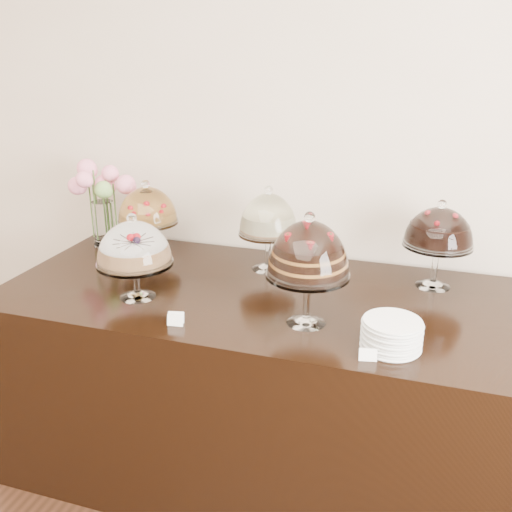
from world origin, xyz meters
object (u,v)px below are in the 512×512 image
(cake_stand_fruit_tart, at_px, (147,208))
(plate_stack, at_px, (392,334))
(cake_stand_cheesecake, at_px, (268,218))
(cake_stand_choco_layer, at_px, (308,253))
(display_counter, at_px, (259,382))
(flower_vase, at_px, (101,195))
(cake_stand_sugar_sponge, at_px, (134,247))
(cake_stand_dark_choco, at_px, (439,231))

(cake_stand_fruit_tart, distance_m, plate_stack, 1.39)
(cake_stand_cheesecake, bearing_deg, cake_stand_choco_layer, -58.42)
(display_counter, relative_size, flower_vase, 5.03)
(display_counter, distance_m, plate_stack, 0.83)
(cake_stand_sugar_sponge, bearing_deg, flower_vase, 131.96)
(display_counter, xyz_separation_m, cake_stand_fruit_tart, (-0.67, 0.28, 0.68))
(display_counter, distance_m, cake_stand_choco_layer, 0.80)
(cake_stand_sugar_sponge, relative_size, cake_stand_choco_layer, 0.83)
(cake_stand_choco_layer, bearing_deg, cake_stand_fruit_tart, 151.37)
(cake_stand_cheesecake, height_order, plate_stack, cake_stand_cheesecake)
(cake_stand_sugar_sponge, distance_m, cake_stand_cheesecake, 0.63)
(cake_stand_choco_layer, distance_m, cake_stand_dark_choco, 0.68)
(cake_stand_sugar_sponge, relative_size, cake_stand_cheesecake, 0.91)
(cake_stand_fruit_tart, relative_size, plate_stack, 1.82)
(cake_stand_fruit_tart, xyz_separation_m, flower_vase, (-0.29, 0.05, 0.03))
(cake_stand_choco_layer, bearing_deg, cake_stand_sugar_sponge, 178.79)
(cake_stand_choco_layer, distance_m, cake_stand_cheesecake, 0.56)
(flower_vase, bearing_deg, plate_stack, -23.04)
(cake_stand_choco_layer, relative_size, cake_stand_dark_choco, 1.13)
(cake_stand_sugar_sponge, distance_m, plate_stack, 1.06)
(display_counter, height_order, cake_stand_sugar_sponge, cake_stand_sugar_sponge)
(flower_vase, bearing_deg, cake_stand_fruit_tart, -10.15)
(plate_stack, bearing_deg, cake_stand_fruit_tart, 154.27)
(flower_vase, height_order, plate_stack, flower_vase)
(display_counter, bearing_deg, plate_stack, -28.66)
(display_counter, distance_m, cake_stand_fruit_tart, 0.99)
(display_counter, relative_size, cake_stand_dark_choco, 5.69)
(display_counter, xyz_separation_m, cake_stand_choco_layer, (0.25, -0.22, 0.73))
(cake_stand_cheesecake, distance_m, flower_vase, 0.91)
(cake_stand_choco_layer, xyz_separation_m, flower_vase, (-1.20, 0.55, -0.02))
(cake_stand_dark_choco, distance_m, plate_stack, 0.65)
(cake_stand_sugar_sponge, height_order, plate_stack, cake_stand_sugar_sponge)
(cake_stand_cheesecake, bearing_deg, plate_stack, -43.04)
(cake_stand_dark_choco, bearing_deg, flower_vase, 178.41)
(cake_stand_sugar_sponge, distance_m, flower_vase, 0.72)
(cake_stand_cheesecake, distance_m, cake_stand_dark_choco, 0.74)
(cake_stand_dark_choco, height_order, flower_vase, flower_vase)
(cake_stand_choco_layer, distance_m, plate_stack, 0.41)
(cake_stand_choco_layer, bearing_deg, cake_stand_dark_choco, 48.70)
(cake_stand_choco_layer, height_order, cake_stand_dark_choco, cake_stand_choco_layer)
(cake_stand_fruit_tart, relative_size, flower_vase, 0.85)
(cake_stand_sugar_sponge, distance_m, cake_stand_dark_choco, 1.27)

